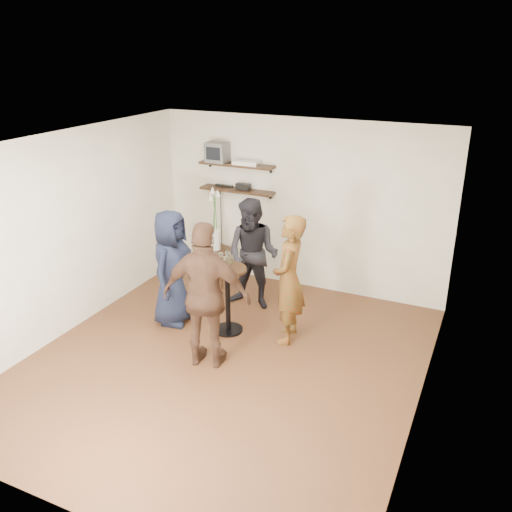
% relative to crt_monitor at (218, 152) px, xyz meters
% --- Properties ---
extents(room, '(4.58, 5.08, 2.68)m').
position_rel_crt_monitor_xyz_m(room, '(1.32, -2.38, -0.72)').
color(room, '#412114').
rests_on(room, ground).
extents(shelf_upper, '(1.20, 0.25, 0.04)m').
position_rel_crt_monitor_xyz_m(shelf_upper, '(0.32, 0.00, -0.17)').
color(shelf_upper, black).
rests_on(shelf_upper, room).
extents(shelf_lower, '(1.20, 0.25, 0.04)m').
position_rel_crt_monitor_xyz_m(shelf_lower, '(0.32, 0.00, -0.57)').
color(shelf_lower, black).
rests_on(shelf_lower, room).
extents(crt_monitor, '(0.32, 0.30, 0.30)m').
position_rel_crt_monitor_xyz_m(crt_monitor, '(0.00, 0.00, 0.00)').
color(crt_monitor, '#59595B').
rests_on(crt_monitor, shelf_upper).
extents(dvd_deck, '(0.40, 0.24, 0.06)m').
position_rel_crt_monitor_xyz_m(dvd_deck, '(0.50, 0.00, -0.12)').
color(dvd_deck, silver).
rests_on(dvd_deck, shelf_upper).
extents(radio, '(0.22, 0.10, 0.10)m').
position_rel_crt_monitor_xyz_m(radio, '(0.43, 0.00, -0.50)').
color(radio, black).
rests_on(radio, shelf_lower).
extents(power_strip, '(0.30, 0.05, 0.03)m').
position_rel_crt_monitor_xyz_m(power_strip, '(0.07, 0.05, -0.54)').
color(power_strip, black).
rests_on(power_strip, shelf_lower).
extents(side_table, '(0.59, 0.59, 0.57)m').
position_rel_crt_monitor_xyz_m(side_table, '(0.13, -0.38, -1.54)').
color(side_table, black).
rests_on(side_table, room).
extents(vase_lilies, '(0.20, 0.21, 1.04)m').
position_rel_crt_monitor_xyz_m(vase_lilies, '(0.13, -0.38, -1.12)').
color(vase_lilies, white).
rests_on(vase_lilies, side_table).
extents(drinks_table, '(0.50, 0.50, 0.91)m').
position_rel_crt_monitor_xyz_m(drinks_table, '(1.01, -1.67, -1.43)').
color(drinks_table, black).
rests_on(drinks_table, room).
extents(wine_glass_fl, '(0.07, 0.07, 0.21)m').
position_rel_crt_monitor_xyz_m(wine_glass_fl, '(0.94, -1.71, -0.97)').
color(wine_glass_fl, silver).
rests_on(wine_glass_fl, drinks_table).
extents(wine_glass_fr, '(0.06, 0.06, 0.19)m').
position_rel_crt_monitor_xyz_m(wine_glass_fr, '(1.07, -1.69, -0.98)').
color(wine_glass_fr, silver).
rests_on(wine_glass_fr, drinks_table).
extents(wine_glass_bl, '(0.07, 0.07, 0.20)m').
position_rel_crt_monitor_xyz_m(wine_glass_bl, '(0.99, -1.60, -0.98)').
color(wine_glass_bl, silver).
rests_on(wine_glass_bl, drinks_table).
extents(wine_glass_br, '(0.06, 0.06, 0.19)m').
position_rel_crt_monitor_xyz_m(wine_glass_br, '(1.03, -1.67, -0.98)').
color(wine_glass_br, silver).
rests_on(wine_glass_br, drinks_table).
extents(person_plaid, '(0.50, 0.67, 1.68)m').
position_rel_crt_monitor_xyz_m(person_plaid, '(1.80, -1.53, -1.18)').
color(person_plaid, '#9F2412').
rests_on(person_plaid, room).
extents(person_dark, '(0.79, 0.62, 1.60)m').
position_rel_crt_monitor_xyz_m(person_dark, '(1.00, -0.87, -1.22)').
color(person_dark, black).
rests_on(person_dark, room).
extents(person_navy, '(0.57, 0.82, 1.59)m').
position_rel_crt_monitor_xyz_m(person_navy, '(0.21, -1.74, -1.22)').
color(person_navy, black).
rests_on(person_navy, room).
extents(person_brown, '(1.10, 0.61, 1.77)m').
position_rel_crt_monitor_xyz_m(person_brown, '(1.16, -2.46, -1.13)').
color(person_brown, '#462C1E').
rests_on(person_brown, room).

